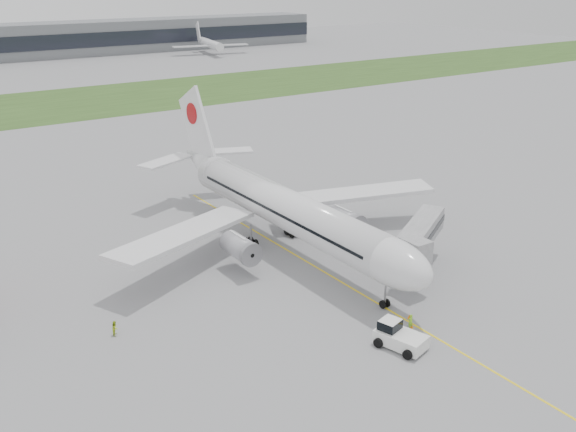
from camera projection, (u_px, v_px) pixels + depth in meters
ground at (302, 259)px, 79.78m from camera, size 600.00×600.00×0.00m
apron_markings at (327, 274)px, 75.93m from camera, size 70.00×70.00×0.04m
grass_strip at (42, 106)px, 172.29m from camera, size 600.00×50.00×0.02m
airliner at (280, 205)px, 81.54m from camera, size 48.13×53.95×17.88m
pushback_tug at (398, 335)px, 60.85m from camera, size 4.21×5.28×2.43m
jet_bridge at (420, 236)px, 74.73m from camera, size 12.54×9.73×6.25m
safety_cone_left at (412, 326)px, 64.17m from camera, size 0.35×0.35×0.48m
safety_cone_right at (409, 316)px, 65.95m from camera, size 0.36×0.36×0.49m
ground_crew_near at (410, 321)px, 63.88m from camera, size 0.60×0.40×1.61m
ground_crew_far at (115, 328)px, 62.81m from camera, size 0.88×0.93×1.51m
distant_aircraft_right at (211, 54)px, 283.17m from camera, size 39.36×36.39×12.85m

